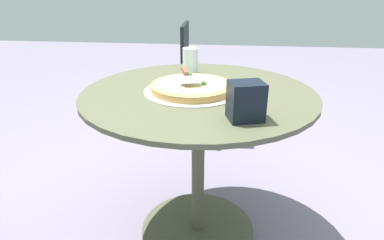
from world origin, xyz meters
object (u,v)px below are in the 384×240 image
(pizza_server, at_px, (187,75))
(patio_table, at_px, (198,134))
(pizza_on_tray, at_px, (192,88))
(napkin_dispenser, at_px, (246,101))
(drinking_cup, at_px, (190,61))
(patio_chair_far, at_px, (200,72))

(pizza_server, bearing_deg, patio_table, -120.17)
(pizza_on_tray, bearing_deg, napkin_dispenser, -142.94)
(pizza_on_tray, xyz_separation_m, pizza_server, (0.04, 0.03, 0.04))
(pizza_server, bearing_deg, pizza_on_tray, -146.94)
(pizza_on_tray, distance_m, drinking_cup, 0.27)
(patio_table, xyz_separation_m, drinking_cup, (0.26, 0.06, 0.26))
(patio_chair_far, bearing_deg, napkin_dispenser, -168.99)
(pizza_server, height_order, patio_chair_far, patio_chair_far)
(drinking_cup, bearing_deg, napkin_dispenser, -155.82)
(drinking_cup, distance_m, napkin_dispenser, 0.58)
(drinking_cup, height_order, patio_chair_far, patio_chair_far)
(pizza_on_tray, distance_m, patio_chair_far, 1.15)
(pizza_on_tray, height_order, patio_chair_far, patio_chair_far)
(drinking_cup, xyz_separation_m, napkin_dispenser, (-0.53, -0.24, 0.00))
(drinking_cup, bearing_deg, pizza_server, -177.00)
(napkin_dispenser, relative_size, patio_chair_far, 0.15)
(patio_table, xyz_separation_m, patio_chair_far, (1.12, 0.10, -0.02))
(napkin_dispenser, bearing_deg, drinking_cup, 97.64)
(patio_table, xyz_separation_m, pizza_on_tray, (-0.01, 0.03, 0.21))
(pizza_on_tray, relative_size, drinking_cup, 3.14)
(pizza_server, height_order, napkin_dispenser, napkin_dispenser)
(drinking_cup, relative_size, napkin_dispenser, 1.00)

